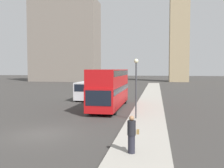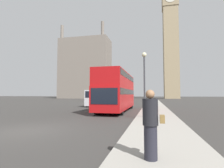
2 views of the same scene
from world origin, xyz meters
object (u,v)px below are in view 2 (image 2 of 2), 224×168
pedestrian (151,124)px  street_lamp (144,73)px  clock_tower (170,32)px  white_van (97,98)px  red_double_decker_bus (117,90)px  parked_sedan (114,100)px

pedestrian → street_lamp: 8.90m
clock_tower → pedestrian: size_ratio=32.12×
white_van → pedestrian: white_van is taller
white_van → pedestrian: (8.25, -20.98, -0.27)m
red_double_decker_bus → pedestrian: (3.77, -14.40, -1.28)m
pedestrian → street_lamp: size_ratio=0.37×
pedestrian → parked_sedan: bearing=103.9°
pedestrian → parked_sedan: size_ratio=0.42×
clock_tower → street_lamp: size_ratio=11.93×
red_double_decker_bus → parked_sedan: size_ratio=2.54×
white_van → parked_sedan: 12.58m
red_double_decker_bus → street_lamp: 6.77m
street_lamp → white_van: bearing=122.0°
parked_sedan → pedestrian: bearing=-76.1°
red_double_decker_bus → parked_sedan: red_double_decker_bus is taller
white_van → street_lamp: street_lamp is taller
red_double_decker_bus → clock_tower: bearing=78.7°
clock_tower → pedestrian: clock_tower is taller
red_double_decker_bus → white_van: red_double_decker_bus is taller
white_van → parked_sedan: size_ratio=1.28×
clock_tower → parked_sedan: size_ratio=13.59×
street_lamp → parked_sedan: street_lamp is taller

